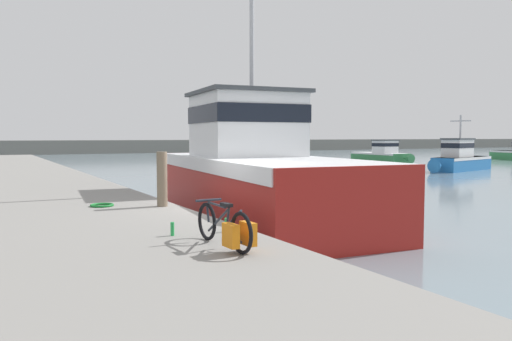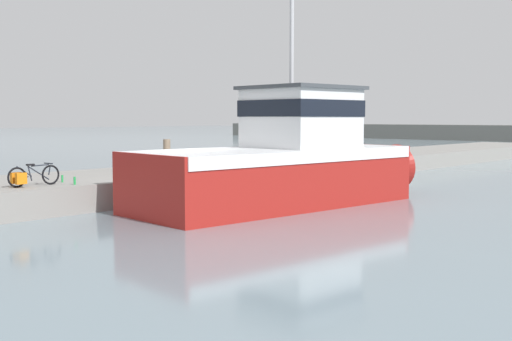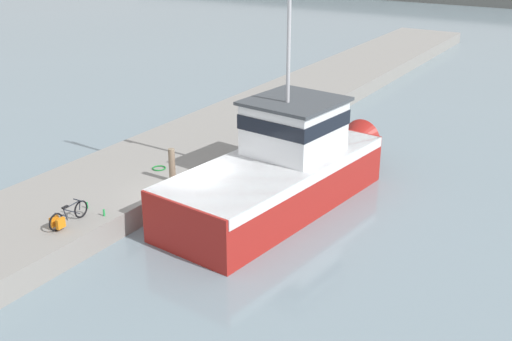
# 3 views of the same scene
# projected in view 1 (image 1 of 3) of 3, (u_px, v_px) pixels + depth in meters

# --- Properties ---
(ground_plane) EXTENTS (320.00, 320.00, 0.00)m
(ground_plane) POSITION_uv_depth(u_px,v_px,m) (232.00, 241.00, 12.01)
(ground_plane) COLOR gray
(dock_pier) EXTENTS (5.28, 80.00, 0.86)m
(dock_pier) POSITION_uv_depth(u_px,v_px,m) (69.00, 239.00, 10.18)
(dock_pier) COLOR gray
(dock_pier) RESTS_ON ground_plane
(far_shoreline) EXTENTS (180.00, 5.00, 2.00)m
(far_shoreline) POSITION_uv_depth(u_px,v_px,m) (215.00, 146.00, 85.29)
(far_shoreline) COLOR slate
(far_shoreline) RESTS_ON ground_plane
(fishing_boat_main) EXTENTS (4.78, 11.85, 11.34)m
(fishing_boat_main) POSITION_uv_depth(u_px,v_px,m) (254.00, 170.00, 15.44)
(fishing_boat_main) COLOR maroon
(fishing_boat_main) RESTS_ON ground_plane
(boat_orange_near) EXTENTS (2.71, 8.31, 2.24)m
(boat_orange_near) POSITION_uv_depth(u_px,v_px,m) (382.00, 154.00, 50.95)
(boat_orange_near) COLOR #337F47
(boat_orange_near) RESTS_ON ground_plane
(boat_green_anchored) EXTENTS (7.79, 3.31, 4.12)m
(boat_green_anchored) POSITION_uv_depth(u_px,v_px,m) (460.00, 158.00, 36.94)
(boat_green_anchored) COLOR #236BB2
(boat_green_anchored) RESTS_ON ground_plane
(bicycle_touring) EXTENTS (0.46, 1.72, 0.68)m
(bicycle_touring) POSITION_uv_depth(u_px,v_px,m) (228.00, 228.00, 7.34)
(bicycle_touring) COLOR black
(bicycle_touring) RESTS_ON dock_pier
(mooring_post) EXTENTS (0.25, 0.25, 1.30)m
(mooring_post) POSITION_uv_depth(u_px,v_px,m) (162.00, 179.00, 11.84)
(mooring_post) COLOR #756651
(mooring_post) RESTS_ON dock_pier
(hose_coil) EXTENTS (0.55, 0.55, 0.05)m
(hose_coil) POSITION_uv_depth(u_px,v_px,m) (102.00, 205.00, 11.89)
(hose_coil) COLOR #197A2D
(hose_coil) RESTS_ON dock_pier
(water_bottle_by_bike) EXTENTS (0.07, 0.07, 0.24)m
(water_bottle_by_bike) POSITION_uv_depth(u_px,v_px,m) (227.00, 225.00, 8.67)
(water_bottle_by_bike) COLOR green
(water_bottle_by_bike) RESTS_ON dock_pier
(water_bottle_on_curb) EXTENTS (0.06, 0.06, 0.23)m
(water_bottle_on_curb) POSITION_uv_depth(u_px,v_px,m) (172.00, 229.00, 8.35)
(water_bottle_on_curb) COLOR green
(water_bottle_on_curb) RESTS_ON dock_pier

